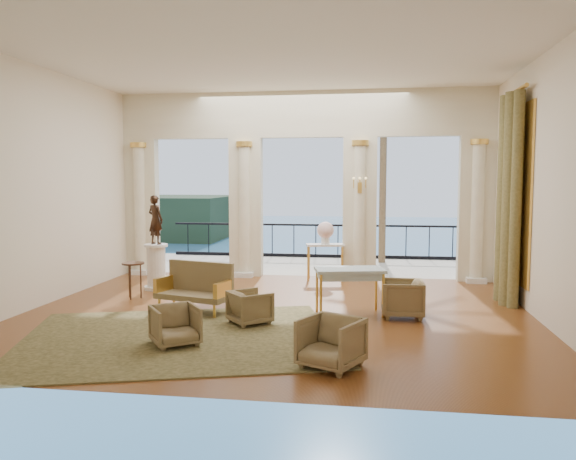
% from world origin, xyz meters
% --- Properties ---
extents(floor, '(9.00, 9.00, 0.00)m').
position_xyz_m(floor, '(0.00, 0.00, 0.00)').
color(floor, '#4F250D').
rests_on(floor, ground).
extents(room_walls, '(9.00, 9.00, 9.00)m').
position_xyz_m(room_walls, '(0.00, -1.12, 2.88)').
color(room_walls, white).
rests_on(room_walls, ground).
extents(arcade, '(9.00, 0.56, 4.50)m').
position_xyz_m(arcade, '(-0.00, 3.82, 2.58)').
color(arcade, beige).
rests_on(arcade, ground).
extents(terrace, '(10.00, 3.60, 0.10)m').
position_xyz_m(terrace, '(0.00, 5.80, -0.05)').
color(terrace, '#A19884').
rests_on(terrace, ground).
extents(balustrade, '(9.00, 0.06, 1.03)m').
position_xyz_m(balustrade, '(0.00, 7.40, 0.41)').
color(balustrade, black).
rests_on(balustrade, terrace).
extents(palm_tree, '(2.00, 2.00, 4.50)m').
position_xyz_m(palm_tree, '(2.00, 6.60, 4.09)').
color(palm_tree, '#4C3823').
rests_on(palm_tree, terrace).
extents(headland, '(22.00, 18.00, 6.00)m').
position_xyz_m(headland, '(-30.00, 70.00, -3.00)').
color(headland, black).
rests_on(headland, sea).
extents(sea, '(160.00, 160.00, 0.00)m').
position_xyz_m(sea, '(0.00, 60.00, -6.00)').
color(sea, '#295F92').
rests_on(sea, ground).
extents(curtain, '(0.33, 1.40, 4.09)m').
position_xyz_m(curtain, '(4.28, 1.50, 2.02)').
color(curtain, brown).
rests_on(curtain, ground).
extents(window_frame, '(0.04, 1.60, 3.40)m').
position_xyz_m(window_frame, '(4.47, 1.50, 2.10)').
color(window_frame, '#E5B24B').
rests_on(window_frame, room_walls).
extents(wall_sconce, '(0.30, 0.11, 0.33)m').
position_xyz_m(wall_sconce, '(1.40, 3.51, 2.23)').
color(wall_sconce, '#E5B24B').
rests_on(wall_sconce, arcade).
extents(rug, '(5.47, 4.78, 0.02)m').
position_xyz_m(rug, '(-1.17, -1.79, 0.01)').
color(rug, '#313317').
rests_on(rug, ground).
extents(armchair_a, '(0.85, 0.84, 0.64)m').
position_xyz_m(armchair_a, '(-1.11, -2.16, 0.32)').
color(armchair_a, '#443521').
rests_on(armchair_a, ground).
extents(armchair_b, '(0.91, 0.89, 0.71)m').
position_xyz_m(armchair_b, '(1.18, -2.80, 0.36)').
color(armchair_b, '#443521').
rests_on(armchair_b, ground).
extents(armchair_c, '(0.67, 0.71, 0.72)m').
position_xyz_m(armchair_c, '(2.22, 0.03, 0.36)').
color(armchair_c, '#443521').
rests_on(armchair_c, ground).
extents(armchair_d, '(0.82, 0.82, 0.62)m').
position_xyz_m(armchair_d, '(-0.30, -0.82, 0.31)').
color(armchair_d, '#443521').
rests_on(armchair_d, ground).
extents(settee, '(1.46, 0.93, 0.90)m').
position_xyz_m(settee, '(-1.45, -0.09, 0.44)').
color(settee, '#443521').
rests_on(settee, ground).
extents(game_table, '(1.31, 0.90, 0.82)m').
position_xyz_m(game_table, '(1.30, 0.11, 0.74)').
color(game_table, '#A3C4CF').
rests_on(game_table, ground).
extents(pedestal, '(0.54, 0.54, 0.99)m').
position_xyz_m(pedestal, '(-2.95, 1.80, 0.48)').
color(pedestal, silver).
rests_on(pedestal, ground).
extents(statue, '(0.46, 0.39, 1.06)m').
position_xyz_m(statue, '(-2.95, 1.80, 1.52)').
color(statue, black).
rests_on(statue, pedestal).
extents(console_table, '(0.96, 0.52, 0.86)m').
position_xyz_m(console_table, '(0.60, 3.54, 0.71)').
color(console_table, silver).
rests_on(console_table, ground).
extents(urn, '(0.40, 0.40, 0.53)m').
position_xyz_m(urn, '(0.60, 3.54, 1.16)').
color(urn, white).
rests_on(urn, console_table).
extents(side_table, '(0.45, 0.45, 0.73)m').
position_xyz_m(side_table, '(-3.05, 0.83, 0.62)').
color(side_table, black).
rests_on(side_table, ground).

